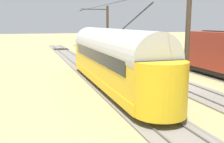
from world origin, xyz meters
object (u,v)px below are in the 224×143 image
at_px(switch_stand, 197,60).
at_px(catenary_pole_mid_near, 186,45).
at_px(vintage_streetcar, 112,57).
at_px(catenary_pole_foreground, 107,34).

bearing_deg(switch_stand, catenary_pole_mid_near, 51.99).
bearing_deg(switch_stand, vintage_streetcar, 28.59).
bearing_deg(catenary_pole_foreground, switch_stand, 152.31).
bearing_deg(catenary_pole_foreground, catenary_pole_mid_near, 90.00).
relative_size(vintage_streetcar, catenary_pole_foreground, 2.64).
bearing_deg(catenary_pole_mid_near, catenary_pole_foreground, -90.00).
distance_m(vintage_streetcar, catenary_pole_foreground, 11.47).
xyz_separation_m(vintage_streetcar, catenary_pole_foreground, (-2.88, -11.03, 1.21)).
xyz_separation_m(vintage_streetcar, catenary_pole_mid_near, (-2.88, 4.92, 1.21)).
xyz_separation_m(vintage_streetcar, switch_stand, (-11.72, -6.39, -1.56)).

